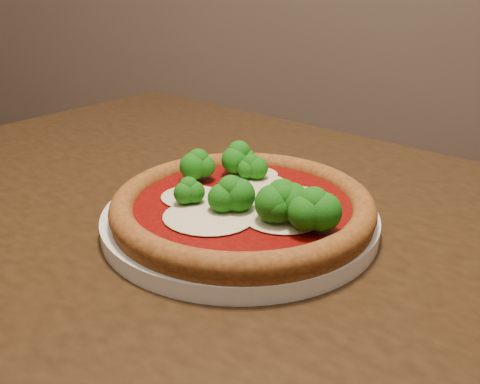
% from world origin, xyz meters
% --- Properties ---
extents(dining_table, '(1.36, 1.15, 0.75)m').
position_xyz_m(dining_table, '(0.05, 0.22, 0.65)').
color(dining_table, black).
rests_on(dining_table, floor).
extents(plate, '(0.29, 0.29, 0.02)m').
position_xyz_m(plate, '(0.04, 0.24, 0.76)').
color(plate, silver).
rests_on(plate, dining_table).
extents(pizza, '(0.27, 0.27, 0.06)m').
position_xyz_m(pizza, '(0.05, 0.23, 0.78)').
color(pizza, brown).
rests_on(pizza, plate).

